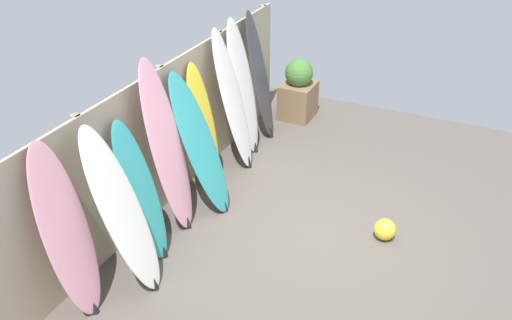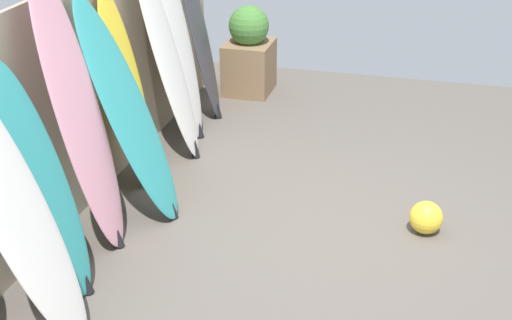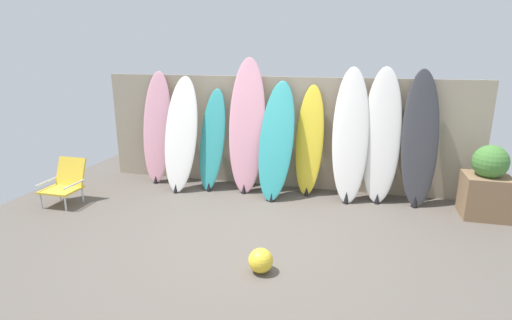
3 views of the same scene
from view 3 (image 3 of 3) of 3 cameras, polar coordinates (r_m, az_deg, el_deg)
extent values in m
plane|color=#5B544C|center=(4.95, -0.82, -11.02)|extent=(7.68, 7.68, 0.00)
cube|color=tan|center=(6.51, 3.73, 3.87)|extent=(6.08, 0.04, 1.80)
cylinder|color=gray|center=(7.61, -18.13, 4.82)|extent=(0.10, 0.10, 1.80)
cylinder|color=gray|center=(6.95, -7.99, 4.50)|extent=(0.10, 0.10, 1.80)
cylinder|color=gray|center=(6.55, 3.79, 3.94)|extent=(0.10, 0.10, 1.80)
cylinder|color=gray|center=(6.46, 16.47, 3.15)|extent=(0.10, 0.10, 1.80)
cylinder|color=gray|center=(6.68, 28.90, 2.23)|extent=(0.10, 0.10, 1.80)
ellipsoid|color=pink|center=(6.97, -13.94, 4.51)|extent=(0.54, 0.42, 1.87)
cone|color=black|center=(7.03, -14.13, -2.70)|extent=(0.08, 0.08, 0.12)
ellipsoid|color=white|center=(6.54, -10.66, 3.72)|extent=(0.58, 0.74, 1.81)
cone|color=black|center=(6.50, -11.40, -3.97)|extent=(0.08, 0.08, 0.13)
ellipsoid|color=teal|center=(6.50, -6.25, 2.93)|extent=(0.49, 0.59, 1.61)
cone|color=black|center=(6.49, -6.77, -3.79)|extent=(0.08, 0.08, 0.14)
ellipsoid|color=pink|center=(6.28, -1.30, 4.88)|extent=(0.60, 0.51, 2.10)
cone|color=black|center=(6.35, -1.75, -4.10)|extent=(0.08, 0.08, 0.14)
ellipsoid|color=teal|center=(6.09, 2.92, 2.85)|extent=(0.58, 0.78, 1.76)
cone|color=black|center=(6.02, 2.21, -5.30)|extent=(0.08, 0.08, 0.13)
ellipsoid|color=yellow|center=(6.24, 7.66, 2.77)|extent=(0.47, 0.42, 1.70)
cone|color=black|center=(6.30, 7.24, -4.43)|extent=(0.08, 0.08, 0.13)
ellipsoid|color=white|center=(6.06, 13.35, 3.47)|extent=(0.56, 0.59, 1.98)
cone|color=black|center=(6.08, 12.77, -5.23)|extent=(0.08, 0.08, 0.18)
ellipsoid|color=white|center=(6.14, 17.52, 3.34)|extent=(0.56, 0.47, 1.99)
cone|color=black|center=(6.20, 16.92, -5.26)|extent=(0.08, 0.08, 0.15)
ellipsoid|color=#38383D|center=(6.18, 22.39, 2.83)|extent=(0.55, 0.50, 1.96)
cone|color=black|center=(6.23, 21.78, -5.55)|extent=(0.08, 0.08, 0.16)
cylinder|color=silver|center=(6.54, -28.35, -5.18)|extent=(0.02, 0.02, 0.22)
cylinder|color=silver|center=(6.28, -25.58, -5.64)|extent=(0.02, 0.02, 0.22)
cylinder|color=silver|center=(6.80, -26.27, -4.16)|extent=(0.02, 0.02, 0.22)
cylinder|color=silver|center=(6.55, -23.53, -4.55)|extent=(0.02, 0.02, 0.22)
cube|color=gold|center=(6.50, -26.07, -3.83)|extent=(0.48, 0.44, 0.03)
cube|color=gold|center=(6.62, -24.95, -1.57)|extent=(0.46, 0.20, 0.43)
cylinder|color=silver|center=(6.62, -27.77, -2.75)|extent=(0.02, 0.44, 0.02)
cylinder|color=silver|center=(6.32, -24.51, -3.17)|extent=(0.02, 0.44, 0.02)
cube|color=#846647|center=(6.26, 29.88, -4.50)|extent=(0.58, 0.52, 0.58)
sphere|color=#478038|center=(6.13, 30.49, -0.23)|extent=(0.45, 0.45, 0.45)
sphere|color=yellow|center=(4.21, 0.67, -14.17)|extent=(0.26, 0.26, 0.26)
camera|label=1|loc=(7.12, -57.86, 24.87)|focal=40.00mm
camera|label=2|loc=(6.80, -45.90, 17.07)|focal=50.00mm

